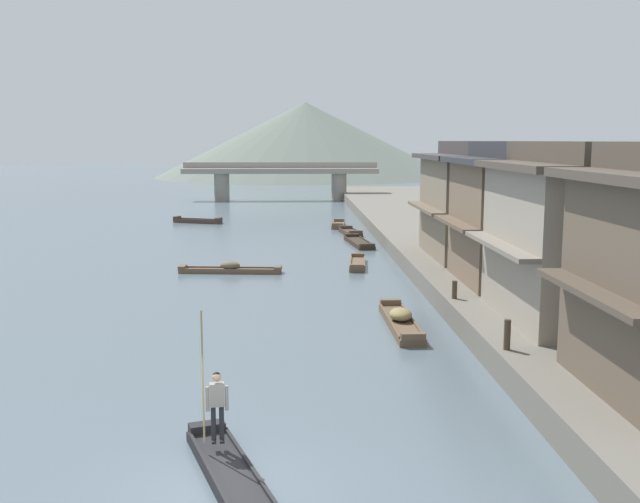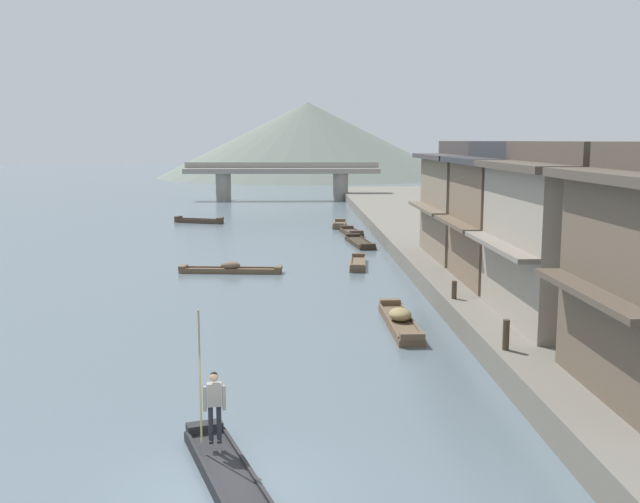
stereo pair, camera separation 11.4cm
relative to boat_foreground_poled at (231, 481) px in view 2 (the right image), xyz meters
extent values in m
plane|color=slate|center=(-0.18, -0.22, -0.14)|extent=(400.00, 400.00, 0.00)
cube|color=#6B665B|center=(16.24, 29.78, 0.31)|extent=(18.00, 110.00, 0.90)
cube|color=#232326|center=(0.00, 0.00, -0.03)|extent=(2.66, 5.47, 0.23)
cube|color=#232326|center=(-0.84, 2.44, 0.19)|extent=(0.91, 0.61, 0.20)
cube|color=#232326|center=(0.40, 0.14, 0.13)|extent=(1.69, 4.72, 0.08)
cube|color=#232326|center=(-0.40, -0.14, 0.13)|extent=(1.69, 4.72, 0.08)
cube|color=black|center=(-0.37, 1.33, 0.32)|extent=(0.13, 0.23, 0.05)
cylinder|color=#232328|center=(-0.38, 1.37, 0.73)|extent=(0.11, 0.11, 0.78)
cube|color=black|center=(-0.55, 1.31, 0.32)|extent=(0.13, 0.23, 0.05)
cylinder|color=#232328|center=(-0.56, 1.35, 0.73)|extent=(0.11, 0.11, 0.78)
cube|color=gray|center=(-0.47, 1.36, 1.38)|extent=(0.34, 0.24, 0.52)
cylinder|color=gray|center=(-0.25, 1.33, 1.31)|extent=(0.08, 0.08, 0.56)
cylinder|color=gray|center=(-0.67, 1.27, 1.31)|extent=(0.08, 0.08, 0.56)
sphere|color=tan|center=(-0.47, 1.36, 1.78)|extent=(0.20, 0.20, 0.20)
sphere|color=black|center=(-0.47, 1.37, 1.80)|extent=(0.18, 0.18, 0.18)
cylinder|color=tan|center=(-0.75, 1.22, 1.83)|extent=(0.04, 0.04, 3.00)
cube|color=brown|center=(4.90, 26.68, -0.03)|extent=(1.28, 4.32, 0.23)
cube|color=brown|center=(5.10, 28.65, 0.19)|extent=(0.80, 0.44, 0.21)
cube|color=brown|center=(4.70, 24.71, 0.19)|extent=(0.80, 0.44, 0.21)
cube|color=brown|center=(4.52, 26.72, 0.13)|extent=(0.46, 3.75, 0.08)
cube|color=brown|center=(5.29, 26.64, 0.13)|extent=(0.46, 3.75, 0.08)
cube|color=#423328|center=(5.63, 40.80, -0.01)|extent=(1.64, 3.59, 0.26)
cube|color=#423328|center=(5.38, 42.36, 0.23)|extent=(1.04, 0.51, 0.23)
cube|color=#423328|center=(5.88, 39.24, 0.23)|extent=(1.04, 0.51, 0.23)
cube|color=#423328|center=(5.12, 40.72, 0.16)|extent=(0.55, 2.94, 0.08)
cube|color=#423328|center=(6.13, 40.88, 0.16)|extent=(0.55, 2.94, 0.08)
cube|color=#33281E|center=(5.77, 35.35, -0.03)|extent=(1.74, 5.50, 0.22)
cube|color=#33281E|center=(5.48, 37.88, 0.18)|extent=(1.04, 0.47, 0.20)
cube|color=#33281E|center=(6.07, 32.81, 0.18)|extent=(1.04, 0.47, 0.20)
cube|color=#33281E|center=(5.26, 35.29, 0.12)|extent=(0.65, 4.88, 0.08)
cube|color=#33281E|center=(6.29, 35.41, 0.12)|extent=(0.65, 4.88, 0.08)
cube|color=brown|center=(5.00, 45.75, -0.01)|extent=(1.35, 3.68, 0.26)
cube|color=brown|center=(5.18, 47.39, 0.24)|extent=(0.91, 0.45, 0.24)
cube|color=brown|center=(4.83, 44.11, 0.24)|extent=(0.91, 0.45, 0.24)
cube|color=brown|center=(4.56, 45.80, 0.16)|extent=(0.41, 3.08, 0.08)
cube|color=brown|center=(5.45, 45.70, 0.16)|extent=(0.41, 3.08, 0.08)
cube|color=brown|center=(5.34, 12.93, -0.01)|extent=(1.02, 5.72, 0.26)
cube|color=brown|center=(5.31, 15.63, 0.23)|extent=(0.86, 0.37, 0.23)
cube|color=brown|center=(5.37, 10.23, 0.23)|extent=(0.86, 0.37, 0.23)
cube|color=brown|center=(4.90, 12.93, 0.16)|extent=(0.14, 5.21, 0.08)
cube|color=brown|center=(5.77, 12.94, 0.16)|extent=(0.14, 5.21, 0.08)
ellipsoid|color=olive|center=(5.34, 12.93, 0.35)|extent=(0.87, 1.21, 0.47)
cube|color=#423328|center=(-7.01, 49.19, 0.00)|extent=(4.37, 2.38, 0.27)
cube|color=#423328|center=(-8.89, 49.90, 0.26)|extent=(0.63, 0.90, 0.25)
cube|color=#423328|center=(-5.12, 48.48, 0.26)|extent=(0.63, 0.90, 0.25)
cube|color=#423328|center=(-7.15, 48.80, 0.17)|extent=(3.60, 1.42, 0.08)
cube|color=#423328|center=(-6.86, 49.59, 0.17)|extent=(3.60, 1.42, 0.08)
cube|color=brown|center=(-2.16, 24.83, -0.04)|extent=(5.55, 1.33, 0.20)
cube|color=brown|center=(0.43, 24.60, 0.15)|extent=(0.43, 0.80, 0.18)
cube|color=brown|center=(-4.75, 25.05, 0.15)|extent=(0.43, 0.80, 0.18)
cube|color=brown|center=(-2.13, 25.21, 0.10)|extent=(4.98, 0.52, 0.08)
cube|color=brown|center=(-2.19, 24.44, 0.10)|extent=(4.98, 0.52, 0.08)
ellipsoid|color=brown|center=(-2.16, 24.83, 0.27)|extent=(1.14, 0.86, 0.42)
cube|color=#4D4135|center=(8.30, 2.55, 3.36)|extent=(0.70, 5.82, 0.16)
cube|color=gray|center=(10.97, 10.42, 3.36)|extent=(4.65, 6.81, 5.20)
cube|color=gray|center=(8.30, 10.42, 3.36)|extent=(0.70, 6.81, 0.16)
cube|color=#4C4238|center=(10.97, 10.42, 6.08)|extent=(5.55, 7.71, 0.24)
cube|color=#4C4238|center=(10.97, 10.42, 6.55)|extent=(2.79, 7.71, 0.70)
cube|color=#75604C|center=(11.03, 17.21, 3.36)|extent=(4.77, 5.95, 5.20)
cube|color=brown|center=(8.30, 17.21, 3.36)|extent=(0.70, 5.95, 0.16)
cube|color=#2D2D33|center=(11.03, 17.21, 6.08)|extent=(5.67, 6.85, 0.24)
cube|color=#2D2D33|center=(11.03, 17.21, 6.55)|extent=(2.86, 6.85, 0.70)
cube|color=#7F705B|center=(11.37, 24.46, 3.36)|extent=(5.44, 7.29, 5.20)
cube|color=brown|center=(8.30, 24.46, 3.36)|extent=(0.70, 7.29, 0.16)
cube|color=#3D3838|center=(11.37, 24.46, 6.08)|extent=(6.34, 8.19, 0.24)
cube|color=#3D3838|center=(11.37, 24.46, 6.55)|extent=(3.26, 8.19, 0.70)
cylinder|color=#473828|center=(7.59, 6.70, 1.22)|extent=(0.20, 0.20, 0.92)
cylinder|color=#473828|center=(7.59, 13.81, 1.12)|extent=(0.20, 0.20, 0.71)
cube|color=gray|center=(-0.18, 73.31, 3.35)|extent=(23.30, 2.40, 0.60)
cylinder|color=gray|center=(-7.17, 73.31, 1.45)|extent=(1.80, 1.80, 3.19)
cylinder|color=gray|center=(6.81, 73.31, 1.45)|extent=(1.80, 1.80, 3.19)
cube|color=gray|center=(-0.18, 74.31, 4.00)|extent=(23.30, 0.30, 0.70)
cone|color=slate|center=(3.87, 131.73, 7.12)|extent=(59.01, 59.01, 14.53)
camera|label=1|loc=(1.22, -14.19, 6.93)|focal=41.06mm
camera|label=2|loc=(1.34, -14.19, 6.93)|focal=41.06mm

